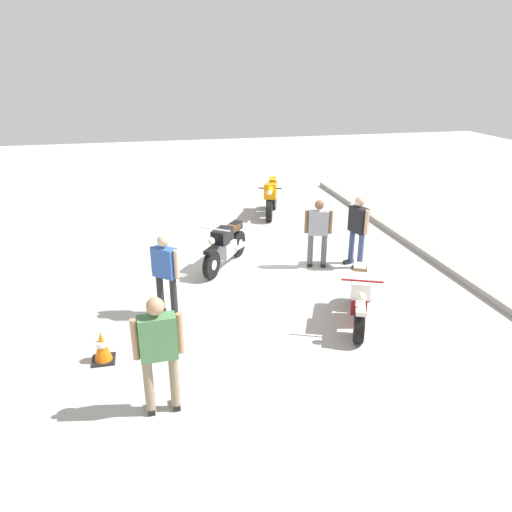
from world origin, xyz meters
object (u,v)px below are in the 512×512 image
motorcycle_orange_sportbike (271,197)px  motorcycle_black_cruiser (226,245)px  motorcycle_cream_vintage (359,298)px  person_in_blue_shirt (165,271)px  traffic_cone (102,347)px  person_in_black_shirt (358,227)px  person_in_gray_shirt (318,230)px  person_in_green_shirt (159,349)px

motorcycle_orange_sportbike → motorcycle_black_cruiser: motorcycle_orange_sportbike is taller
motorcycle_cream_vintage → person_in_blue_shirt: 3.58m
motorcycle_orange_sportbike → traffic_cone: bearing=-13.8°
motorcycle_orange_sportbike → person_in_blue_shirt: (5.85, -3.51, 0.31)m
motorcycle_orange_sportbike → person_in_blue_shirt: person_in_blue_shirt is taller
motorcycle_black_cruiser → person_in_black_shirt: 3.07m
person_in_gray_shirt → person_in_blue_shirt: person_in_gray_shirt is taller
motorcycle_black_cruiser → person_in_black_shirt: (0.61, 2.97, 0.44)m
motorcycle_black_cruiser → person_in_gray_shirt: size_ratio=1.11×
motorcycle_black_cruiser → person_in_blue_shirt: size_ratio=1.11×
motorcycle_black_cruiser → person_in_blue_shirt: 2.58m
motorcycle_black_cruiser → motorcycle_cream_vintage: bearing=66.5°
motorcycle_orange_sportbike → person_in_gray_shirt: size_ratio=1.18×
person_in_gray_shirt → person_in_blue_shirt: (1.61, -3.53, -0.00)m
motorcycle_cream_vintage → person_in_gray_shirt: (-2.64, 0.12, 0.42)m
motorcycle_cream_vintage → motorcycle_black_cruiser: 3.68m
motorcycle_cream_vintage → motorcycle_black_cruiser: motorcycle_black_cruiser is taller
motorcycle_orange_sportbike → motorcycle_black_cruiser: size_ratio=1.07×
person_in_gray_shirt → traffic_cone: size_ratio=3.04×
motorcycle_cream_vintage → person_in_blue_shirt: person_in_blue_shirt is taller
motorcycle_orange_sportbike → person_in_blue_shirt: bearing=-12.0°
motorcycle_cream_vintage → motorcycle_black_cruiser: (-3.12, -1.94, 0.03)m
motorcycle_orange_sportbike → person_in_blue_shirt: 6.83m
person_in_blue_shirt → person_in_gray_shirt: bearing=155.7°
motorcycle_cream_vintage → traffic_cone: bearing=-63.8°
person_in_gray_shirt → traffic_cone: bearing=139.4°
motorcycle_orange_sportbike → traffic_cone: motorcycle_orange_sportbike is taller
person_in_gray_shirt → motorcycle_orange_sportbike: bearing=17.3°
motorcycle_cream_vintage → person_in_green_shirt: (1.73, -3.62, 0.52)m
motorcycle_black_cruiser → person_in_black_shirt: size_ratio=1.07×
person_in_black_shirt → person_in_green_shirt: (4.24, -4.65, 0.05)m
traffic_cone → motorcycle_black_cruiser: bearing=143.1°
motorcycle_orange_sportbike → person_in_gray_shirt: person_in_gray_shirt is taller
person_in_green_shirt → person_in_black_shirt: bearing=-50.6°
person_in_blue_shirt → traffic_cone: 1.84m
motorcycle_orange_sportbike → person_in_green_shirt: person_in_green_shirt is taller
person_in_green_shirt → traffic_cone: person_in_green_shirt is taller
person_in_black_shirt → traffic_cone: 6.25m
motorcycle_orange_sportbike → motorcycle_black_cruiser: (3.76, -2.04, -0.07)m
person_in_green_shirt → motorcycle_orange_sportbike: bearing=-26.3°
motorcycle_cream_vintage → person_in_blue_shirt: (-1.03, -3.41, 0.42)m
motorcycle_cream_vintage → traffic_cone: motorcycle_cream_vintage is taller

